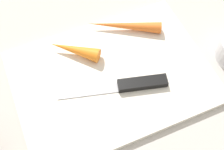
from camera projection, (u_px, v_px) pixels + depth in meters
The scene contains 5 objects.
ground_plane at pixel (112, 78), 0.56m from camera, with size 1.40×1.40×0.00m, color #ADA8A0.
cutting_board at pixel (112, 77), 0.56m from camera, with size 0.36×0.26×0.01m, color silver.
knife at pixel (135, 84), 0.54m from camera, with size 0.20×0.07×0.01m.
carrot_short at pixel (74, 50), 0.57m from camera, with size 0.03×0.03×0.10m, color orange.
carrot_long at pixel (124, 26), 0.60m from camera, with size 0.02×0.02×0.15m, color orange.
Camera 1 is at (0.11, 0.26, 0.49)m, focal length 47.79 mm.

